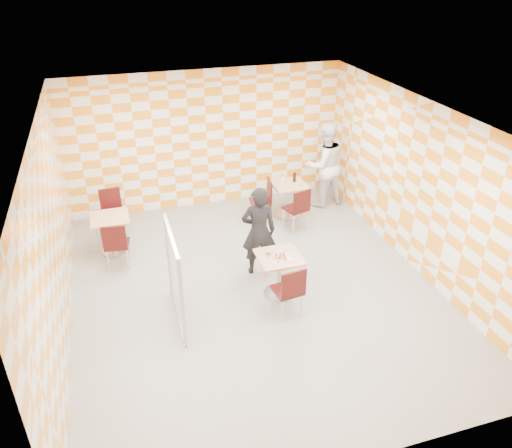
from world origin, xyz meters
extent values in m
plane|color=#989893|center=(0.00, 0.00, 0.00)|extent=(7.00, 7.00, 0.00)
plane|color=white|center=(0.00, 0.00, 3.00)|extent=(7.00, 7.00, 0.00)
plane|color=white|center=(0.00, 3.50, 1.50)|extent=(6.00, 0.00, 6.00)
plane|color=white|center=(-3.00, 0.00, 1.50)|extent=(0.00, 7.00, 7.00)
plane|color=white|center=(3.00, 0.00, 1.50)|extent=(0.00, 7.00, 7.00)
cube|color=tan|center=(0.36, -0.25, 0.73)|extent=(0.70, 0.70, 0.04)
cylinder|color=#A5A5AA|center=(0.36, -0.25, 0.37)|extent=(0.08, 0.08, 0.70)
cylinder|color=#A5A5AA|center=(0.36, -0.25, 0.01)|extent=(0.50, 0.50, 0.03)
cube|color=tan|center=(1.50, 2.35, 0.73)|extent=(0.70, 0.70, 0.04)
cylinder|color=#A5A5AA|center=(1.50, 2.35, 0.37)|extent=(0.08, 0.08, 0.70)
cylinder|color=#A5A5AA|center=(1.50, 2.35, 0.01)|extent=(0.50, 0.50, 0.03)
cube|color=tan|center=(-2.22, 1.95, 0.73)|extent=(0.70, 0.70, 0.04)
cylinder|color=#A5A5AA|center=(-2.22, 1.95, 0.37)|extent=(0.08, 0.08, 0.70)
cylinder|color=#A5A5AA|center=(-2.22, 1.95, 0.01)|extent=(0.50, 0.50, 0.03)
cube|color=#390C0B|center=(0.31, -0.78, 0.45)|extent=(0.47, 0.47, 0.04)
cube|color=#390C0B|center=(0.33, -0.97, 0.70)|extent=(0.42, 0.09, 0.45)
cylinder|color=silver|center=(0.46, -0.59, 0.21)|extent=(0.03, 0.03, 0.43)
cylinder|color=silver|center=(0.12, -0.63, 0.21)|extent=(0.03, 0.03, 0.43)
cylinder|color=silver|center=(0.50, -0.92, 0.21)|extent=(0.03, 0.03, 0.43)
cylinder|color=silver|center=(0.16, -0.97, 0.21)|extent=(0.03, 0.03, 0.43)
cube|color=#390C0B|center=(1.44, 1.80, 0.45)|extent=(0.52, 0.52, 0.04)
cube|color=#390C0B|center=(1.50, 1.60, 0.70)|extent=(0.41, 0.16, 0.45)
cylinder|color=silver|center=(1.55, 2.01, 0.21)|extent=(0.03, 0.03, 0.43)
cylinder|color=silver|center=(1.23, 1.91, 0.21)|extent=(0.03, 0.03, 0.43)
cylinder|color=silver|center=(1.65, 1.68, 0.21)|extent=(0.03, 0.03, 0.43)
cylinder|color=silver|center=(1.32, 1.58, 0.21)|extent=(0.03, 0.03, 0.43)
cube|color=#390C0B|center=(0.84, 2.32, 0.45)|extent=(0.47, 0.47, 0.04)
cube|color=#390C0B|center=(1.04, 2.30, 0.70)|extent=(0.10, 0.42, 0.45)
cylinder|color=silver|center=(0.70, 2.52, 0.21)|extent=(0.03, 0.03, 0.43)
cylinder|color=silver|center=(0.65, 2.18, 0.21)|extent=(0.03, 0.03, 0.43)
cylinder|color=silver|center=(1.03, 2.47, 0.21)|extent=(0.03, 0.03, 0.43)
cylinder|color=silver|center=(0.99, 2.13, 0.21)|extent=(0.03, 0.03, 0.43)
cube|color=#390C0B|center=(-2.15, 1.43, 0.45)|extent=(0.48, 0.48, 0.04)
cube|color=#390C0B|center=(-2.18, 1.23, 0.70)|extent=(0.42, 0.10, 0.45)
cylinder|color=silver|center=(-1.95, 1.57, 0.21)|extent=(0.03, 0.03, 0.43)
cylinder|color=silver|center=(-2.29, 1.62, 0.21)|extent=(0.03, 0.03, 0.43)
cylinder|color=silver|center=(-2.01, 1.23, 0.21)|extent=(0.03, 0.03, 0.43)
cylinder|color=silver|center=(-2.34, 1.29, 0.21)|extent=(0.03, 0.03, 0.43)
cube|color=#390C0B|center=(-2.15, 2.66, 0.45)|extent=(0.45, 0.45, 0.04)
cube|color=#390C0B|center=(-2.17, 2.86, 0.70)|extent=(0.42, 0.07, 0.45)
cylinder|color=silver|center=(-2.31, 2.48, 0.21)|extent=(0.03, 0.03, 0.43)
cylinder|color=silver|center=(-1.97, 2.51, 0.21)|extent=(0.03, 0.03, 0.43)
cylinder|color=silver|center=(-2.34, 2.82, 0.21)|extent=(0.03, 0.03, 0.43)
cylinder|color=silver|center=(-2.00, 2.84, 0.21)|extent=(0.03, 0.03, 0.43)
cube|color=white|center=(-1.37, -0.43, 0.80)|extent=(0.02, 1.30, 1.40)
cube|color=#B2B2B7|center=(-1.37, -0.43, 1.52)|extent=(0.05, 1.30, 0.05)
cube|color=#B2B2B7|center=(-1.37, -0.43, 0.08)|extent=(0.05, 1.30, 0.05)
cube|color=#B2B2B7|center=(-1.37, -1.08, 0.80)|extent=(0.05, 0.05, 1.50)
cylinder|color=#B2B2B7|center=(-1.37, -1.08, 0.03)|extent=(0.08, 0.08, 0.05)
cube|color=#B2B2B7|center=(-1.37, 0.22, 0.80)|extent=(0.05, 0.05, 1.50)
cylinder|color=#B2B2B7|center=(-1.37, 0.22, 0.03)|extent=(0.08, 0.08, 0.05)
imported|color=black|center=(0.24, 0.49, 0.83)|extent=(0.66, 0.48, 1.66)
imported|color=white|center=(2.43, 2.66, 0.96)|extent=(1.02, 0.84, 1.92)
cube|color=silver|center=(0.36, -0.27, 0.75)|extent=(0.38, 0.34, 0.01)
cone|color=tan|center=(0.36, -0.27, 0.77)|extent=(0.40, 0.40, 0.02)
cone|color=#F2D88C|center=(0.36, -0.25, 0.78)|extent=(0.33, 0.33, 0.01)
cylinder|color=maroon|center=(0.30, -0.37, 0.79)|extent=(0.04, 0.04, 0.01)
cylinder|color=maroon|center=(0.41, -0.36, 0.79)|extent=(0.04, 0.04, 0.01)
cylinder|color=maroon|center=(0.36, -0.29, 0.79)|extent=(0.04, 0.04, 0.01)
cylinder|color=maroon|center=(0.31, -0.24, 0.79)|extent=(0.04, 0.04, 0.01)
cylinder|color=maroon|center=(0.42, -0.26, 0.79)|extent=(0.04, 0.04, 0.01)
torus|color=black|center=(0.41, -0.30, 0.79)|extent=(0.03, 0.03, 0.01)
torus|color=black|center=(0.34, -0.33, 0.79)|extent=(0.03, 0.03, 0.01)
torus|color=black|center=(0.38, -0.23, 0.79)|extent=(0.03, 0.03, 0.01)
torus|color=black|center=(0.29, -0.29, 0.79)|extent=(0.03, 0.03, 0.01)
cylinder|color=white|center=(1.36, 2.43, 0.83)|extent=(0.06, 0.06, 0.16)
cylinder|color=red|center=(1.36, 2.43, 0.93)|extent=(0.04, 0.04, 0.04)
cylinder|color=black|center=(1.65, 2.45, 0.85)|extent=(0.07, 0.07, 0.20)
cylinder|color=red|center=(1.65, 2.45, 0.96)|extent=(0.03, 0.03, 0.03)
camera|label=1|loc=(-2.01, -6.67, 5.13)|focal=35.00mm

